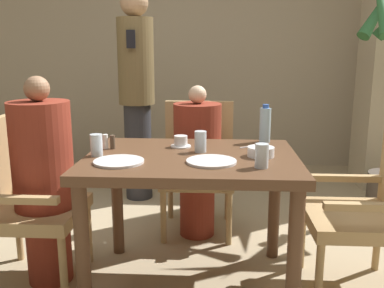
# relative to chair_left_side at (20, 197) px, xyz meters

# --- Properties ---
(ground_plane) EXTENTS (16.00, 16.00, 0.00)m
(ground_plane) POSITION_rel_chair_left_side_xyz_m (0.94, 0.00, -0.49)
(ground_plane) COLOR tan
(wall_back) EXTENTS (8.00, 0.06, 2.80)m
(wall_back) POSITION_rel_chair_left_side_xyz_m (0.94, 2.58, 0.91)
(wall_back) COLOR tan
(wall_back) RESTS_ON ground_plane
(dining_table) EXTENTS (1.09, 0.82, 0.73)m
(dining_table) POSITION_rel_chair_left_side_xyz_m (0.94, 0.00, 0.14)
(dining_table) COLOR brown
(dining_table) RESTS_ON ground_plane
(chair_left_side) EXTENTS (0.50, 0.50, 0.90)m
(chair_left_side) POSITION_rel_chair_left_side_xyz_m (0.00, 0.00, 0.00)
(chair_left_side) COLOR tan
(chair_left_side) RESTS_ON ground_plane
(diner_in_left_chair) EXTENTS (0.32, 0.32, 1.14)m
(diner_in_left_chair) POSITION_rel_chair_left_side_xyz_m (0.14, 0.00, 0.10)
(diner_in_left_chair) COLOR maroon
(diner_in_left_chair) RESTS_ON ground_plane
(chair_far_side) EXTENTS (0.50, 0.50, 0.90)m
(chair_far_side) POSITION_rel_chair_left_side_xyz_m (0.94, 0.80, 0.00)
(chair_far_side) COLOR tan
(chair_far_side) RESTS_ON ground_plane
(diner_in_far_chair) EXTENTS (0.32, 0.32, 1.04)m
(diner_in_far_chair) POSITION_rel_chair_left_side_xyz_m (0.94, 0.66, 0.05)
(diner_in_far_chair) COLOR maroon
(diner_in_far_chair) RESTS_ON ground_plane
(chair_right_side) EXTENTS (0.50, 0.50, 0.90)m
(chair_right_side) POSITION_rel_chair_left_side_xyz_m (1.87, 0.00, 0.00)
(chair_right_side) COLOR tan
(chair_right_side) RESTS_ON ground_plane
(standing_host) EXTENTS (0.30, 0.33, 1.75)m
(standing_host) POSITION_rel_chair_left_side_xyz_m (0.39, 1.39, 0.45)
(standing_host) COLOR #2D2D33
(standing_host) RESTS_ON ground_plane
(plate_main_left) EXTENTS (0.24, 0.24, 0.01)m
(plate_main_left) POSITION_rel_chair_left_side_xyz_m (0.59, -0.17, 0.25)
(plate_main_left) COLOR white
(plate_main_left) RESTS_ON dining_table
(plate_main_right) EXTENTS (0.24, 0.24, 0.01)m
(plate_main_right) POSITION_rel_chair_left_side_xyz_m (1.04, -0.14, 0.25)
(plate_main_right) COLOR white
(plate_main_right) RESTS_ON dining_table
(teacup_with_saucer) EXTENTS (0.12, 0.12, 0.06)m
(teacup_with_saucer) POSITION_rel_chair_left_side_xyz_m (0.86, 0.19, 0.28)
(teacup_with_saucer) COLOR white
(teacup_with_saucer) RESTS_ON dining_table
(bowl_small) EXTENTS (0.14, 0.14, 0.05)m
(bowl_small) POSITION_rel_chair_left_side_xyz_m (1.29, -0.01, 0.27)
(bowl_small) COLOR white
(bowl_small) RESTS_ON dining_table
(water_bottle) EXTENTS (0.07, 0.07, 0.22)m
(water_bottle) POSITION_rel_chair_left_side_xyz_m (1.35, 0.35, 0.35)
(water_bottle) COLOR #A3C6DB
(water_bottle) RESTS_ON dining_table
(glass_tall_near) EXTENTS (0.06, 0.06, 0.11)m
(glass_tall_near) POSITION_rel_chair_left_side_xyz_m (1.27, -0.22, 0.30)
(glass_tall_near) COLOR silver
(glass_tall_near) RESTS_ON dining_table
(glass_tall_mid) EXTENTS (0.06, 0.06, 0.11)m
(glass_tall_mid) POSITION_rel_chair_left_side_xyz_m (0.45, -0.04, 0.30)
(glass_tall_mid) COLOR silver
(glass_tall_mid) RESTS_ON dining_table
(glass_tall_far) EXTENTS (0.06, 0.06, 0.11)m
(glass_tall_far) POSITION_rel_chair_left_side_xyz_m (0.98, 0.07, 0.30)
(glass_tall_far) COLOR silver
(glass_tall_far) RESTS_ON dining_table
(salt_shaker) EXTENTS (0.03, 0.03, 0.08)m
(salt_shaker) POSITION_rel_chair_left_side_xyz_m (0.45, 0.12, 0.29)
(salt_shaker) COLOR white
(salt_shaker) RESTS_ON dining_table
(pepper_shaker) EXTENTS (0.03, 0.03, 0.08)m
(pepper_shaker) POSITION_rel_chair_left_side_xyz_m (0.49, 0.12, 0.29)
(pepper_shaker) COLOR #4C3D2D
(pepper_shaker) RESTS_ON dining_table
(fork_beside_plate) EXTENTS (0.15, 0.11, 0.00)m
(fork_beside_plate) POSITION_rel_chair_left_side_xyz_m (1.28, 0.23, 0.25)
(fork_beside_plate) COLOR silver
(fork_beside_plate) RESTS_ON dining_table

